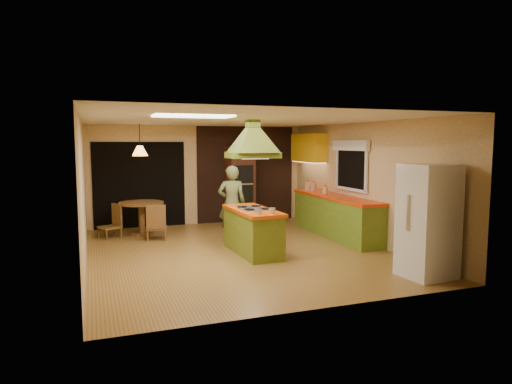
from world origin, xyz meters
name	(u,v)px	position (x,y,z in m)	size (l,w,h in m)	color
ground	(238,251)	(0.00, 0.00, 0.00)	(6.50, 6.50, 0.00)	olive
room_walls	(238,187)	(0.00, 0.00, 1.25)	(5.50, 6.50, 6.50)	beige
ceiling_plane	(238,120)	(0.00, 0.00, 2.50)	(6.50, 6.50, 0.00)	silver
brick_panel	(246,174)	(1.25, 3.23, 1.25)	(2.64, 0.03, 2.50)	#381E14
nook_opening	(140,185)	(-1.50, 3.23, 1.05)	(2.20, 0.03, 2.10)	black
right_counter	(335,216)	(2.45, 0.60, 0.46)	(0.62, 3.05, 0.92)	olive
upper_cabinets	(309,148)	(2.57, 2.20, 1.95)	(0.34, 1.40, 0.70)	yellow
window_right	(351,157)	(2.70, 0.40, 1.77)	(0.12, 1.35, 1.06)	black
fluor_panel	(193,116)	(-1.10, -1.20, 2.48)	(1.20, 0.60, 0.03)	white
kitchen_island	(253,231)	(0.22, -0.22, 0.43)	(0.72, 1.70, 0.86)	olive
range_hood	(253,133)	(0.22, -0.22, 2.26)	(0.91, 0.66, 0.78)	#5A691A
man	(232,203)	(0.17, 0.96, 0.80)	(0.58, 0.38, 1.60)	#50572E
refrigerator	(428,221)	(2.25, -2.58, 0.88)	(0.72, 0.68, 1.76)	white
wall_oven	(240,185)	(0.99, 2.95, 0.99)	(0.69, 0.63, 1.98)	#4B2518
dining_table	(142,212)	(-1.57, 2.28, 0.53)	(1.00, 1.00, 0.75)	brown
chair_left	(110,221)	(-2.27, 2.18, 0.37)	(0.40, 0.40, 0.74)	brown
chair_near	(157,222)	(-1.32, 1.63, 0.39)	(0.43, 0.43, 0.78)	brown
pendant_lamp	(140,151)	(-1.57, 2.28, 1.90)	(0.35, 0.35, 0.23)	#FF9E3F
canister_large	(308,186)	(2.40, 1.89, 1.02)	(0.14, 0.14, 0.20)	beige
canister_medium	(313,187)	(2.40, 1.57, 1.02)	(0.15, 0.15, 0.21)	beige
canister_small	(325,190)	(2.40, 0.98, 1.00)	(0.12, 0.12, 0.16)	beige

